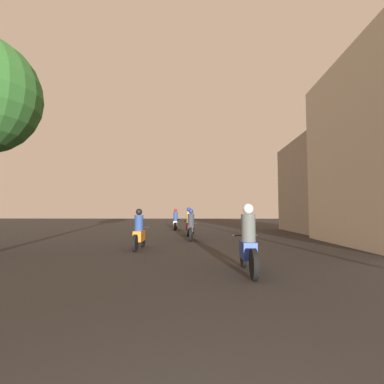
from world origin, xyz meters
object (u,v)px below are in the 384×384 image
motorcycle_red (189,224)px  motorcycle_black (191,227)px  motorcycle_blue (248,245)px  building_right_far (323,187)px  motorcycle_orange (139,233)px  motorcycle_silver (176,221)px

motorcycle_red → motorcycle_black: bearing=-86.4°
motorcycle_black → motorcycle_red: motorcycle_red is taller
motorcycle_blue → building_right_far: (7.44, 14.09, 2.50)m
motorcycle_red → building_right_far: building_right_far is taller
motorcycle_blue → motorcycle_black: bearing=103.4°
motorcycle_orange → motorcycle_blue: bearing=-53.7°
motorcycle_blue → motorcycle_silver: motorcycle_silver is taller
motorcycle_orange → motorcycle_silver: 11.77m
motorcycle_red → motorcycle_silver: size_ratio=1.01×
motorcycle_red → building_right_far: 10.18m
motorcycle_red → motorcycle_blue: bearing=-81.4°
motorcycle_black → building_right_far: size_ratio=0.28×
motorcycle_orange → motorcycle_red: 6.51m
motorcycle_black → building_right_far: 11.27m
motorcycle_red → building_right_far: (9.19, 3.60, 2.47)m
building_right_far → motorcycle_black: bearing=-144.8°
motorcycle_silver → motorcycle_blue: bearing=-82.7°
motorcycle_orange → motorcycle_silver: bearing=85.8°
motorcycle_blue → motorcycle_orange: (-3.35, 4.18, -0.03)m
motorcycle_red → motorcycle_orange: bearing=-105.0°
motorcycle_blue → motorcycle_silver: (-2.97, 15.95, 0.02)m
motorcycle_orange → motorcycle_silver: (0.37, 11.77, 0.05)m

